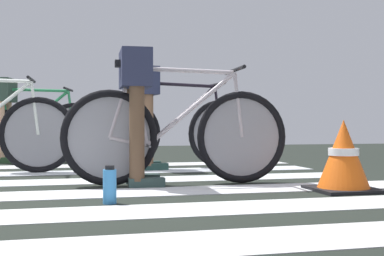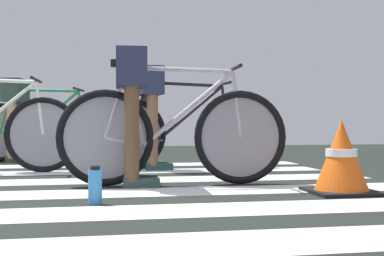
# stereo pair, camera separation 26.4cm
# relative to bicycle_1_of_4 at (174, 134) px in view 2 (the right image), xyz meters

# --- Properties ---
(ground) EXTENTS (18.00, 14.00, 0.02)m
(ground) POSITION_rel_bicycle_1_of_4_xyz_m (-0.84, -0.16, -0.40)
(ground) COLOR black
(crosswalk_markings) EXTENTS (5.47, 4.27, 0.00)m
(crosswalk_markings) POSITION_rel_bicycle_1_of_4_xyz_m (-0.86, 0.00, -0.38)
(crosswalk_markings) COLOR silver
(crosswalk_markings) RESTS_ON ground
(bicycle_1_of_4) EXTENTS (1.74, 0.52, 0.93)m
(bicycle_1_of_4) POSITION_rel_bicycle_1_of_4_xyz_m (0.00, 0.00, 0.00)
(bicycle_1_of_4) COLOR black
(bicycle_1_of_4) RESTS_ON ground
(cyclist_1_of_4) EXTENTS (0.33, 0.42, 1.01)m
(cyclist_1_of_4) POSITION_rel_bicycle_1_of_4_xyz_m (-0.31, 0.01, 0.27)
(cyclist_1_of_4) COLOR brown
(cyclist_1_of_4) RESTS_ON ground
(bicycle_3_of_4) EXTENTS (1.73, 0.52, 0.93)m
(bicycle_3_of_4) POSITION_rel_bicycle_1_of_4_xyz_m (0.27, 1.38, 0.00)
(bicycle_3_of_4) COLOR black
(bicycle_3_of_4) RESTS_ON ground
(cyclist_3_of_4) EXTENTS (0.35, 0.43, 1.03)m
(cyclist_3_of_4) POSITION_rel_bicycle_1_of_4_xyz_m (-0.04, 1.35, 0.28)
(cyclist_3_of_4) COLOR brown
(cyclist_3_of_4) RESTS_ON ground
(bicycle_4_of_4) EXTENTS (1.72, 0.55, 0.93)m
(bicycle_4_of_4) POSITION_rel_bicycle_1_of_4_xyz_m (-1.24, 2.64, 0.00)
(bicycle_4_of_4) COLOR black
(bicycle_4_of_4) RESTS_ON ground
(cyclist_4_of_4) EXTENTS (0.38, 0.45, 1.00)m
(cyclist_4_of_4) POSITION_rel_bicycle_1_of_4_xyz_m (-1.54, 2.70, 0.27)
(cyclist_4_of_4) COLOR tan
(cyclist_4_of_4) RESTS_ON ground
(water_bottle) EXTENTS (0.08, 0.08, 0.22)m
(water_bottle) POSITION_rel_bicycle_1_of_4_xyz_m (-0.57, -0.83, -0.28)
(water_bottle) COLOR #3C91DD
(water_bottle) RESTS_ON ground
(traffic_cone) EXTENTS (0.43, 0.43, 0.49)m
(traffic_cone) POSITION_rel_bicycle_1_of_4_xyz_m (1.03, -0.64, -0.15)
(traffic_cone) COLOR black
(traffic_cone) RESTS_ON ground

